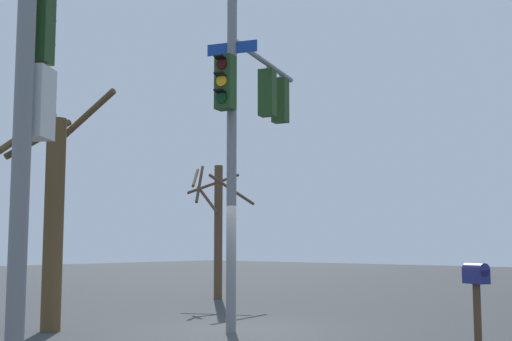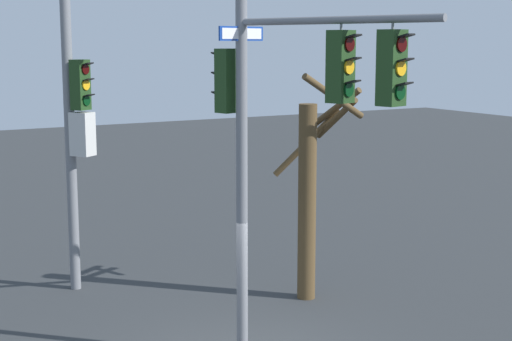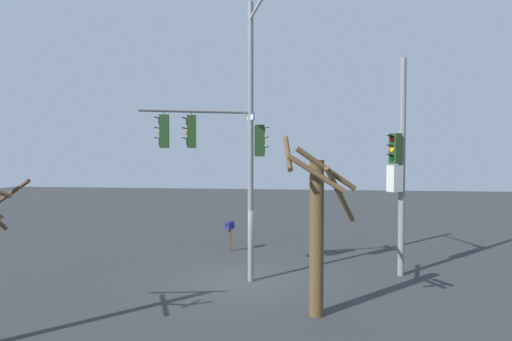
{
  "view_description": "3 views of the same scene",
  "coord_description": "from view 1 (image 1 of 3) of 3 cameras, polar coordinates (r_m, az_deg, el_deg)",
  "views": [
    {
      "loc": [
        9.1,
        -10.04,
        1.75
      ],
      "look_at": [
        0.54,
        -0.13,
        3.18
      ],
      "focal_mm": 46.88,
      "sensor_mm": 36.0,
      "label": 1
    },
    {
      "loc": [
        6.36,
        11.47,
        5.62
      ],
      "look_at": [
        -0.51,
        -0.56,
        3.33
      ],
      "focal_mm": 54.82,
      "sensor_mm": 36.0,
      "label": 2
    },
    {
      "loc": [
        -14.12,
        -2.21,
        4.41
      ],
      "look_at": [
        -0.62,
        -0.48,
        3.93
      ],
      "focal_mm": 28.57,
      "sensor_mm": 36.0,
      "label": 3
    }
  ],
  "objects": [
    {
      "name": "ground_plane",
      "position": [
        13.66,
        -1.42,
        -13.59
      ],
      "size": [
        80.0,
        80.0,
        0.0
      ],
      "primitive_type": "plane",
      "color": "#323436"
    },
    {
      "name": "main_signal_pole_assembly",
      "position": [
        14.64,
        -1.47,
        8.19
      ],
      "size": [
        3.46,
        4.74,
        9.75
      ],
      "rotation": [
        0.0,
        0.0,
        1.9
      ],
      "color": "slate",
      "rests_on": "ground"
    },
    {
      "name": "secondary_pole_assembly",
      "position": [
        9.29,
        -18.74,
        8.29
      ],
      "size": [
        0.59,
        0.72,
        7.99
      ],
      "rotation": [
        0.0,
        0.0,
        2.17
      ],
      "color": "slate",
      "rests_on": "ground"
    },
    {
      "name": "mailbox",
      "position": [
        12.39,
        18.27,
        -8.89
      ],
      "size": [
        0.5,
        0.4,
        1.41
      ],
      "rotation": [
        0.0,
        0.0,
        4.29
      ],
      "color": "#4C3823",
      "rests_on": "ground"
    },
    {
      "name": "bare_tree_behind_pole",
      "position": [
        14.26,
        -17.03,
        -3.06
      ],
      "size": [
        1.79,
        2.04,
        5.01
      ],
      "color": "brown",
      "rests_on": "ground"
    },
    {
      "name": "bare_tree_across_street",
      "position": [
        21.45,
        -3.38,
        -4.47
      ],
      "size": [
        2.31,
        2.35,
        4.32
      ],
      "color": "brown",
      "rests_on": "ground"
    }
  ]
}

